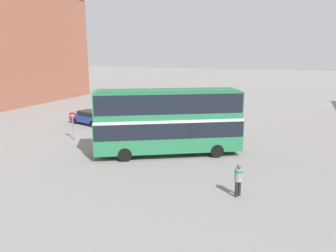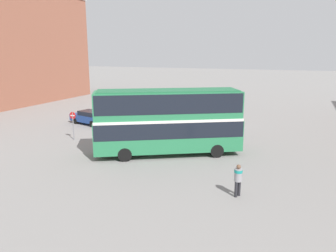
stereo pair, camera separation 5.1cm
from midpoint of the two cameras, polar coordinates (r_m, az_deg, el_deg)
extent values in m
plane|color=gray|center=(25.09, -0.52, -4.54)|extent=(240.00, 240.00, 0.00)
cube|color=#287A4C|center=(24.09, 0.06, -1.42)|extent=(10.53, 7.46, 2.29)
cube|color=#287A4C|center=(23.64, 0.06, 3.65)|extent=(10.35, 7.32, 2.02)
cube|color=black|center=(23.96, 0.06, -0.21)|extent=(10.45, 7.44, 1.13)
cube|color=black|center=(23.61, 0.06, 4.24)|extent=(10.23, 7.27, 1.38)
cube|color=silver|center=(23.82, 0.06, 1.32)|extent=(10.45, 7.43, 0.20)
cube|color=#226841|center=(23.50, 0.06, 6.21)|extent=(9.85, 6.93, 0.10)
cylinder|color=black|center=(26.10, 7.18, -2.83)|extent=(1.00, 0.74, 0.98)
cylinder|color=black|center=(23.99, 8.55, -4.29)|extent=(1.00, 0.74, 0.98)
cylinder|color=black|center=(25.27, -7.50, -3.37)|extent=(1.00, 0.74, 0.98)
cylinder|color=black|center=(23.09, -7.48, -4.94)|extent=(1.00, 0.74, 0.98)
cylinder|color=#232328|center=(17.90, 11.84, -10.75)|extent=(0.16, 0.16, 0.86)
cylinder|color=#232328|center=(18.10, 12.36, -10.50)|extent=(0.16, 0.16, 0.86)
cylinder|color=gray|center=(17.71, 12.22, -8.34)|extent=(0.55, 0.55, 0.68)
cylinder|color=teal|center=(17.63, 12.25, -7.68)|extent=(0.58, 0.58, 0.15)
sphere|color=brown|center=(17.55, 12.29, -6.94)|extent=(0.23, 0.23, 0.23)
cube|color=silver|center=(34.83, 9.32, 1.33)|extent=(4.19, 2.51, 0.72)
cube|color=black|center=(34.72, 9.09, 2.34)|extent=(2.30, 2.00, 0.52)
cylinder|color=black|center=(35.69, 11.33, 1.01)|extent=(0.66, 0.32, 0.63)
cylinder|color=black|center=(34.03, 11.27, 0.43)|extent=(0.66, 0.32, 0.63)
cylinder|color=black|center=(35.80, 7.42, 1.19)|extent=(0.66, 0.32, 0.63)
cylinder|color=black|center=(34.15, 7.17, 0.63)|extent=(0.66, 0.32, 0.63)
cube|color=maroon|center=(41.92, -6.81, 3.37)|extent=(4.58, 2.33, 0.76)
cube|color=black|center=(41.88, -7.06, 4.22)|extent=(2.47, 1.86, 0.49)
cylinder|color=black|center=(42.24, -4.70, 3.03)|extent=(0.63, 0.30, 0.60)
cylinder|color=black|center=(40.79, -5.40, 2.66)|extent=(0.63, 0.30, 0.60)
cylinder|color=black|center=(43.18, -8.13, 3.16)|extent=(0.63, 0.30, 0.60)
cylinder|color=black|center=(41.76, -8.93, 2.80)|extent=(0.63, 0.30, 0.60)
cube|color=navy|center=(35.41, -13.44, 1.33)|extent=(4.73, 2.88, 0.70)
cube|color=black|center=(35.17, -13.31, 2.22)|extent=(2.63, 2.16, 0.45)
cylinder|color=black|center=(36.03, -15.80, 0.91)|extent=(0.70, 0.38, 0.66)
cylinder|color=black|center=(37.01, -13.82, 1.33)|extent=(0.70, 0.38, 0.66)
cylinder|color=black|center=(33.93, -12.98, 0.34)|extent=(0.70, 0.38, 0.66)
cylinder|color=black|center=(34.97, -10.96, 0.81)|extent=(0.70, 0.38, 0.66)
cylinder|color=gray|center=(29.38, -16.11, -0.02)|extent=(0.08, 0.08, 2.42)
cylinder|color=red|center=(29.19, -16.23, 1.77)|extent=(0.61, 0.03, 0.61)
cube|color=white|center=(29.19, -16.23, 1.77)|extent=(0.42, 0.04, 0.10)
camera|label=1|loc=(0.03, -89.94, 0.01)|focal=35.00mm
camera|label=2|loc=(0.03, 90.06, -0.01)|focal=35.00mm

